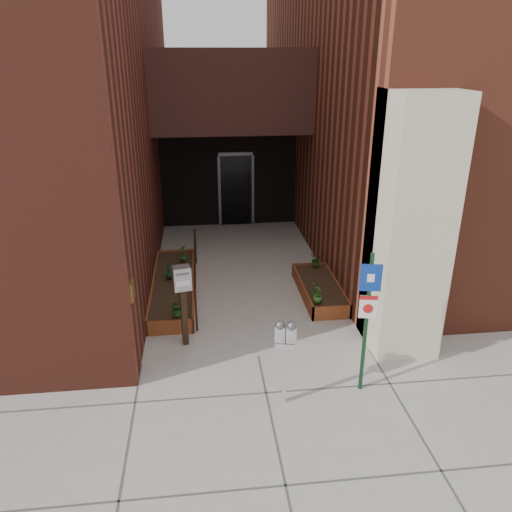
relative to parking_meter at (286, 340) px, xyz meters
name	(u,v)px	position (x,y,z in m)	size (l,w,h in m)	color
ground	(258,357)	(-0.25, 1.23, -1.08)	(80.00, 80.00, 0.00)	#9E9991
architecture	(220,49)	(-0.43, 8.13, 3.90)	(20.00, 14.60, 10.00)	#5F261B
planter_left	(174,287)	(-1.80, 3.93, -0.95)	(0.90, 3.60, 0.30)	maroon
planter_right	(319,290)	(1.35, 3.43, -0.95)	(0.80, 2.20, 0.30)	maroon
handrail	(195,261)	(-1.30, 3.88, -0.33)	(0.04, 3.34, 0.90)	black
parking_meter	(286,340)	(0.00, 0.00, 0.00)	(0.32, 0.18, 1.40)	#B9B9BB
sign_post	(368,309)	(1.24, 0.17, 0.33)	(0.31, 0.10, 2.30)	#12321A
payment_dropbox	(182,289)	(-1.50, 1.80, 0.02)	(0.34, 0.28, 1.53)	black
shrub_left_a	(178,308)	(-1.64, 2.33, -0.62)	(0.29, 0.29, 0.32)	#1D5017
shrub_left_b	(177,275)	(-1.68, 3.76, -0.58)	(0.22, 0.22, 0.40)	#21621C
shrub_left_c	(170,270)	(-1.87, 4.08, -0.60)	(0.20, 0.20, 0.35)	#17511C
shrub_left_d	(183,254)	(-1.60, 4.95, -0.58)	(0.21, 0.21, 0.40)	#1E5F1B
shrub_right_a	(318,294)	(1.10, 2.56, -0.61)	(0.19, 0.19, 0.34)	#2E621C
shrub_right_b	(315,288)	(1.11, 2.85, -0.62)	(0.17, 0.17, 0.32)	#245418
shrub_right_c	(316,260)	(1.47, 4.33, -0.63)	(0.26, 0.26, 0.29)	#225117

